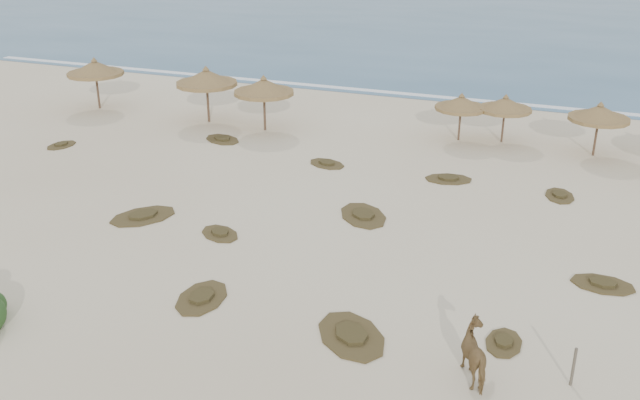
{
  "coord_description": "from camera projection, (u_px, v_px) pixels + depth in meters",
  "views": [
    {
      "loc": [
        7.38,
        -16.91,
        11.27
      ],
      "look_at": [
        -0.94,
        5.0,
        1.38
      ],
      "focal_mm": 40.0,
      "sensor_mm": 36.0,
      "label": 1
    }
  ],
  "objects": [
    {
      "name": "scrub_13",
      "position": [
        327.0,
        164.0,
        32.85
      ],
      "size": [
        2.16,
        1.79,
        0.16
      ],
      "rotation": [
        0.0,
        0.0,
        2.77
      ],
      "color": "brown",
      "rests_on": "ground"
    },
    {
      "name": "palapa_0",
      "position": [
        95.0,
        69.0,
        40.88
      ],
      "size": [
        4.25,
        4.25,
        3.0
      ],
      "rotation": [
        0.0,
        0.0,
        0.43
      ],
      "color": "brown",
      "rests_on": "ground"
    },
    {
      "name": "scrub_3",
      "position": [
        363.0,
        215.0,
        27.48
      ],
      "size": [
        2.85,
        3.05,
        0.16
      ],
      "rotation": [
        0.0,
        0.0,
        2.2
      ],
      "color": "brown",
      "rests_on": "ground"
    },
    {
      "name": "horse",
      "position": [
        479.0,
        355.0,
        17.93
      ],
      "size": [
        1.5,
        1.85,
        1.43
      ],
      "primitive_type": "imported",
      "rotation": [
        0.0,
        0.0,
        3.65
      ],
      "color": "olive",
      "rests_on": "ground"
    },
    {
      "name": "palapa_1",
      "position": [
        206.0,
        78.0,
        38.31
      ],
      "size": [
        3.66,
        3.66,
        3.11
      ],
      "rotation": [
        0.0,
        0.0,
        0.11
      ],
      "color": "brown",
      "rests_on": "ground"
    },
    {
      "name": "palapa_3",
      "position": [
        505.0,
        105.0,
        35.21
      ],
      "size": [
        3.18,
        3.18,
        2.47
      ],
      "rotation": [
        0.0,
        0.0,
        -0.23
      ],
      "color": "brown",
      "rests_on": "ground"
    },
    {
      "name": "scrub_11",
      "position": [
        202.0,
        297.0,
        21.79
      ],
      "size": [
        1.63,
        2.34,
        0.16
      ],
      "rotation": [
        0.0,
        0.0,
        1.66
      ],
      "color": "brown",
      "rests_on": "ground"
    },
    {
      "name": "ground",
      "position": [
        290.0,
        307.0,
        21.36
      ],
      "size": [
        160.0,
        160.0,
        0.0
      ],
      "primitive_type": "plane",
      "color": "beige",
      "rests_on": "ground"
    },
    {
      "name": "palapa_5",
      "position": [
        599.0,
        114.0,
        33.27
      ],
      "size": [
        2.87,
        2.87,
        2.65
      ],
      "rotation": [
        0.0,
        0.0,
        -0.01
      ],
      "color": "brown",
      "rests_on": "ground"
    },
    {
      "name": "scrub_2",
      "position": [
        220.0,
        233.0,
        25.98
      ],
      "size": [
        2.06,
        1.84,
        0.16
      ],
      "rotation": [
        0.0,
        0.0,
        2.62
      ],
      "color": "brown",
      "rests_on": "ground"
    },
    {
      "name": "scrub_6",
      "position": [
        222.0,
        139.0,
        36.19
      ],
      "size": [
        2.51,
        2.17,
        0.16
      ],
      "rotation": [
        0.0,
        0.0,
        2.68
      ],
      "color": "brown",
      "rests_on": "ground"
    },
    {
      "name": "scrub_8",
      "position": [
        61.0,
        145.0,
        35.35
      ],
      "size": [
        1.31,
        1.77,
        0.16
      ],
      "rotation": [
        0.0,
        0.0,
        1.39
      ],
      "color": "brown",
      "rests_on": "ground"
    },
    {
      "name": "scrub_10",
      "position": [
        560.0,
        195.0,
        29.3
      ],
      "size": [
        1.47,
        1.96,
        0.16
      ],
      "rotation": [
        0.0,
        0.0,
        1.77
      ],
      "color": "brown",
      "rests_on": "ground"
    },
    {
      "name": "foam_line",
      "position": [
        455.0,
        99.0,
        43.76
      ],
      "size": [
        70.0,
        0.6,
        0.01
      ],
      "primitive_type": "cube",
      "color": "white",
      "rests_on": "ground"
    },
    {
      "name": "scrub_12",
      "position": [
        504.0,
        342.0,
        19.57
      ],
      "size": [
        1.01,
        1.54,
        0.16
      ],
      "rotation": [
        0.0,
        0.0,
        1.56
      ],
      "color": "brown",
      "rests_on": "ground"
    },
    {
      "name": "palapa_2",
      "position": [
        264.0,
        87.0,
        36.94
      ],
      "size": [
        3.24,
        3.24,
        2.96
      ],
      "rotation": [
        0.0,
        0.0,
        -0.03
      ],
      "color": "brown",
      "rests_on": "ground"
    },
    {
      "name": "scrub_1",
      "position": [
        143.0,
        216.0,
        27.42
      ],
      "size": [
        2.87,
        3.1,
        0.16
      ],
      "rotation": [
        0.0,
        0.0,
        0.97
      ],
      "color": "brown",
      "rests_on": "ground"
    },
    {
      "name": "ocean",
      "position": [
        533.0,
        1.0,
        85.96
      ],
      "size": [
        200.0,
        100.0,
        0.01
      ],
      "primitive_type": "cube",
      "color": "#28577A",
      "rests_on": "ground"
    },
    {
      "name": "scrub_4",
      "position": [
        603.0,
        284.0,
        22.55
      ],
      "size": [
        2.03,
        1.36,
        0.16
      ],
      "rotation": [
        0.0,
        0.0,
        3.11
      ],
      "color": "brown",
      "rests_on": "ground"
    },
    {
      "name": "scrub_7",
      "position": [
        449.0,
        179.0,
        31.06
      ],
      "size": [
        2.33,
        1.84,
        0.16
      ],
      "rotation": [
        0.0,
        0.0,
        0.27
      ],
      "color": "brown",
      "rests_on": "ground"
    },
    {
      "name": "palapa_4",
      "position": [
        461.0,
        104.0,
        35.53
      ],
      "size": [
        2.81,
        2.81,
        2.45
      ],
      "rotation": [
        0.0,
        0.0,
        -0.08
      ],
      "color": "brown",
      "rests_on": "ground"
    },
    {
      "name": "fence_post_far",
      "position": [
        573.0,
        367.0,
        17.73
      ],
      "size": [
        0.08,
        0.08,
        1.1
      ],
      "primitive_type": "cylinder",
      "rotation": [
        0.0,
        0.0,
        -0.0
      ],
      "color": "brown",
      "rests_on": "ground"
    },
    {
      "name": "scrub_9",
      "position": [
        351.0,
        335.0,
        19.9
      ],
      "size": [
        3.06,
        3.15,
        0.16
      ],
      "rotation": [
        0.0,
        0.0,
        2.29
      ],
      "color": "brown",
      "rests_on": "ground"
    }
  ]
}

